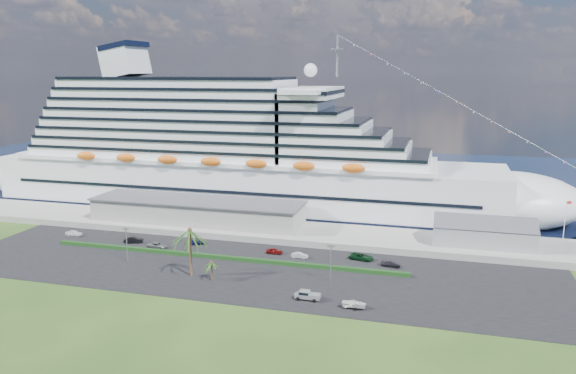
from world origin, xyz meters
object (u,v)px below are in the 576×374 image
(cruise_ship, at_px, (238,158))
(parked_car_3, at_px, (196,242))
(boat_trailer, at_px, (354,304))
(pickup_truck, at_px, (307,295))

(cruise_ship, relative_size, parked_car_3, 43.12)
(cruise_ship, height_order, parked_car_3, cruise_ship)
(cruise_ship, xyz_separation_m, boat_trailer, (48.35, -67.60, -15.57))
(cruise_ship, height_order, boat_trailer, cruise_ship)
(cruise_ship, xyz_separation_m, parked_car_3, (2.89, -39.12, -15.93))
(parked_car_3, bearing_deg, boat_trailer, -146.91)
(cruise_ship, height_order, pickup_truck, cruise_ship)
(cruise_ship, distance_m, boat_trailer, 84.56)
(pickup_truck, bearing_deg, boat_trailer, -10.10)
(pickup_truck, bearing_deg, parked_car_3, 143.36)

